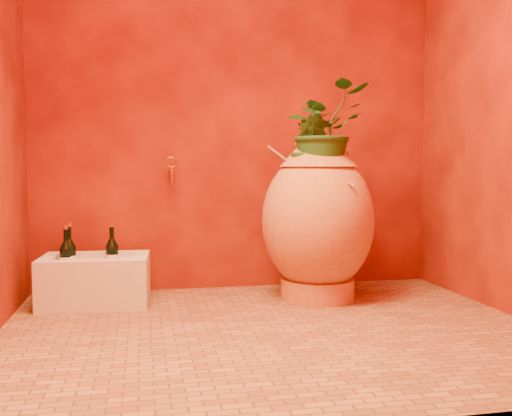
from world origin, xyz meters
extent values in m
plane|color=#965B31|center=(0.00, 0.00, 0.00)|extent=(2.50, 2.50, 0.00)
cube|color=#520B04|center=(0.00, 1.00, 1.25)|extent=(2.50, 0.02, 2.50)
cylinder|color=#C17A36|center=(0.39, 0.57, 0.06)|extent=(0.43, 0.43, 0.12)
ellipsoid|color=#C17A36|center=(0.39, 0.57, 0.45)|extent=(0.66, 0.66, 0.80)
cone|color=#C17A36|center=(0.39, 0.57, 0.82)|extent=(0.45, 0.45, 0.12)
torus|color=#C17A36|center=(0.39, 0.57, 0.89)|extent=(0.28, 0.28, 0.05)
cylinder|color=olive|center=(0.31, 0.52, 0.71)|extent=(0.43, 0.15, 0.34)
cylinder|color=olive|center=(0.37, 0.45, 0.74)|extent=(0.27, 0.34, 0.18)
cylinder|color=olive|center=(0.49, 0.49, 0.76)|extent=(0.24, 0.28, 0.21)
cube|color=beige|center=(-0.85, 0.68, 0.12)|extent=(0.60, 0.42, 0.24)
cube|color=beige|center=(-0.85, 0.84, 0.26)|extent=(0.58, 0.11, 0.03)
cube|color=beige|center=(-0.85, 0.53, 0.26)|extent=(0.58, 0.11, 0.03)
cube|color=beige|center=(-1.10, 0.68, 0.26)|extent=(0.09, 0.24, 0.03)
cube|color=beige|center=(-0.60, 0.68, 0.26)|extent=(0.09, 0.24, 0.03)
cylinder|color=black|center=(-1.00, 0.71, 0.23)|extent=(0.07, 0.07, 0.16)
cone|color=black|center=(-1.00, 0.71, 0.33)|extent=(0.07, 0.07, 0.05)
cylinder|color=black|center=(-1.00, 0.71, 0.39)|extent=(0.02, 0.02, 0.06)
cylinder|color=#9B240E|center=(-1.00, 0.71, 0.43)|extent=(0.03, 0.03, 0.02)
cylinder|color=silver|center=(-1.00, 0.71, 0.23)|extent=(0.07, 0.07, 0.07)
cylinder|color=black|center=(-0.99, 0.73, 0.23)|extent=(0.07, 0.07, 0.17)
cone|color=black|center=(-0.99, 0.73, 0.34)|extent=(0.07, 0.07, 0.05)
cylinder|color=black|center=(-0.99, 0.73, 0.40)|extent=(0.02, 0.02, 0.07)
cylinder|color=#9B240E|center=(-0.99, 0.73, 0.44)|extent=(0.03, 0.03, 0.02)
cylinder|color=silver|center=(-0.99, 0.73, 0.23)|extent=(0.07, 0.07, 0.08)
cylinder|color=black|center=(-0.76, 0.75, 0.23)|extent=(0.07, 0.07, 0.17)
cone|color=black|center=(-0.76, 0.75, 0.34)|extent=(0.07, 0.07, 0.05)
cylinder|color=black|center=(-0.76, 0.75, 0.39)|extent=(0.02, 0.02, 0.06)
cylinder|color=#9B240E|center=(-0.76, 0.75, 0.43)|extent=(0.03, 0.03, 0.02)
cylinder|color=silver|center=(-0.76, 0.75, 0.23)|extent=(0.07, 0.07, 0.07)
cylinder|color=#A26425|center=(-0.42, 0.93, 0.74)|extent=(0.02, 0.14, 0.02)
cylinder|color=#A26425|center=(-0.42, 0.86, 0.70)|extent=(0.02, 0.02, 0.08)
torus|color=#A26425|center=(-0.42, 0.93, 0.78)|extent=(0.07, 0.01, 0.07)
cylinder|color=#A26425|center=(-0.42, 0.93, 0.76)|extent=(0.01, 0.01, 0.05)
imported|color=#1B4C1B|center=(0.41, 0.55, 0.96)|extent=(0.58, 0.54, 0.52)
imported|color=#1B4C1B|center=(0.31, 0.53, 0.86)|extent=(0.25, 0.24, 0.36)
camera|label=1|loc=(-0.59, -2.52, 0.75)|focal=40.00mm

